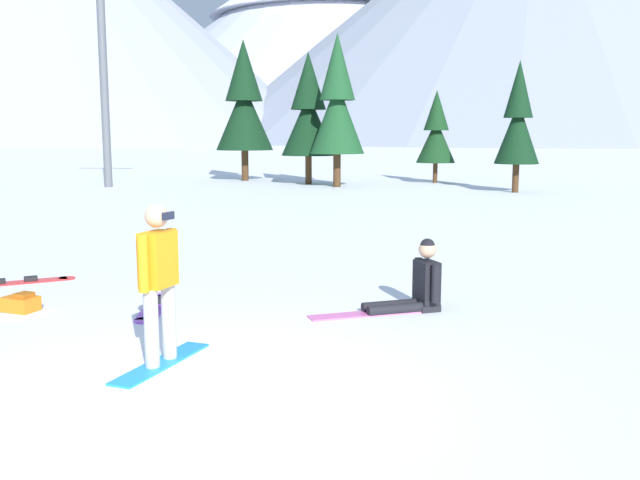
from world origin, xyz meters
TOP-DOWN VIEW (x-y plane):
  - ground_plane at (0.00, 0.00)m, footprint 800.00×800.00m
  - snowboarder_foreground at (-0.43, 0.85)m, footprint 0.66×1.51m
  - snowboarder_midground at (2.29, 3.41)m, footprint 1.79×1.10m
  - loose_snowboard_near_right at (-4.11, 4.54)m, footprint 1.72×1.24m
  - loose_snowboard_near_left at (-1.31, 3.20)m, footprint 0.56×1.74m
  - backpack_orange at (-3.07, 2.83)m, footprint 0.55×0.42m
  - pine_tree_young at (-0.59, 25.92)m, footprint 2.46×2.46m
  - pine_tree_short at (-2.09, 27.58)m, footprint 2.58×2.58m
  - pine_tree_tall at (-5.65, 29.81)m, footprint 2.91×2.91m
  - pine_tree_leaning at (6.97, 23.69)m, footprint 1.80×1.80m
  - pine_tree_twin at (4.01, 29.13)m, footprint 1.90×1.90m
  - ski_lift_tower at (-10.89, 24.77)m, footprint 3.79×0.36m
  - peak_west_ridge at (-94.77, 181.58)m, footprint 162.13×162.13m
  - peak_north_spur at (-22.32, 250.92)m, footprint 183.38×183.38m
  - peak_east_ridge at (40.36, 206.18)m, footprint 190.00×190.00m

SIDE VIEW (x-z plane):
  - ground_plane at x=0.00m, z-range 0.00..0.00m
  - loose_snowboard_near_right at x=-4.11m, z-range -0.02..0.07m
  - loose_snowboard_near_left at x=-1.31m, z-range -0.02..0.07m
  - backpack_orange at x=-3.07m, z-range -0.02..0.25m
  - snowboarder_midground at x=2.29m, z-range -0.15..0.84m
  - snowboarder_foreground at x=-0.43m, z-range 0.05..1.74m
  - pine_tree_twin at x=4.01m, z-range 0.20..4.70m
  - pine_tree_leaning at x=6.97m, z-range 0.24..5.58m
  - pine_tree_short at x=-2.09m, z-range 0.28..6.48m
  - pine_tree_young at x=-0.59m, z-range 0.31..7.13m
  - pine_tree_tall at x=-5.65m, z-range 0.32..7.43m
  - ski_lift_tower at x=-10.89m, z-range 0.83..12.43m
  - peak_west_ridge at x=-94.77m, z-range 1.57..71.23m
  - peak_north_spur at x=-22.32m, z-range 1.59..72.34m
  - peak_east_ridge at x=40.36m, z-range 1.71..77.56m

